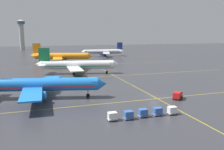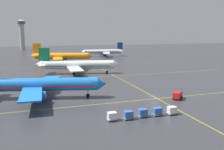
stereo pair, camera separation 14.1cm
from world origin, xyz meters
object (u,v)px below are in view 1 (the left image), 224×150
baggage_cart_row_fourth (158,111)px  control_tower (22,32)px  airliner_front_gate (41,85)px  baggage_cart_row_fifth (172,110)px  baggage_cart_row_second (129,115)px  baggage_cart_row_middle (143,113)px  airliner_second_row (77,65)px  airliner_third_row (61,56)px  airliner_far_left_stand (103,52)px  service_truck_catering (178,95)px  baggage_cart_row_leftmost (112,116)px

baggage_cart_row_fourth → control_tower: size_ratio=0.08×
airliner_front_gate → baggage_cart_row_fifth: 37.49m
airliner_front_gate → baggage_cart_row_fourth: (25.06, -23.57, -3.02)m
airliner_front_gate → baggage_cart_row_fourth: 34.53m
baggage_cart_row_second → baggage_cart_row_middle: 3.65m
airliner_second_row → airliner_front_gate: bearing=-113.9°
airliner_third_row → airliner_far_left_stand: bearing=40.1°
baggage_cart_row_middle → control_tower: 240.16m
service_truck_catering → control_tower: 232.84m
airliner_second_row → airliner_third_row: 44.22m
baggage_cart_row_second → baggage_cart_row_fifth: (10.90, -0.18, 0.00)m
service_truck_catering → baggage_cart_row_fourth: (-12.40, -10.66, -0.17)m
airliner_far_left_stand → baggage_cart_row_middle: 140.72m
airliner_third_row → baggage_cart_row_second: 106.63m
airliner_second_row → baggage_cart_row_fifth: 63.71m
baggage_cart_row_fourth → airliner_third_row: bearing=95.7°
baggage_cart_row_fourth → baggage_cart_row_fifth: (3.63, -0.37, 0.00)m
airliner_far_left_stand → control_tower: 120.33m
control_tower → baggage_cart_row_fourth: bearing=-80.5°
baggage_cart_row_leftmost → baggage_cart_row_fourth: (10.90, -0.15, 0.00)m
airliner_third_row → baggage_cart_row_leftmost: 106.23m
airliner_far_left_stand → airliner_third_row: bearing=-139.9°
airliner_far_left_stand → baggage_cart_row_middle: (-30.04, -137.45, -2.82)m
baggage_cart_row_leftmost → baggage_cart_row_second: bearing=-5.4°
airliner_second_row → control_tower: bearing=100.3°
airliner_third_row → baggage_cart_row_middle: size_ratio=14.21×
baggage_cart_row_second → baggage_cart_row_middle: size_ratio=1.00×
control_tower → airliner_third_row: bearing=-77.4°
baggage_cart_row_second → airliner_third_row: bearing=91.8°
airliner_far_left_stand → baggage_cart_row_fifth: size_ratio=13.09×
baggage_cart_row_leftmost → baggage_cart_row_middle: size_ratio=1.00×
airliner_far_left_stand → service_truck_catering: 127.72m
baggage_cart_row_leftmost → baggage_cart_row_second: 3.65m
baggage_cart_row_fourth → airliner_far_left_stand: bearing=79.1°
airliner_far_left_stand → baggage_cart_row_second: 141.85m
service_truck_catering → baggage_cart_row_second: size_ratio=1.54×
baggage_cart_row_fifth → control_tower: (-43.39, 237.19, 18.68)m
baggage_cart_row_middle → baggage_cart_row_fifth: 7.28m
airliner_second_row → airliner_third_row: airliner_third_row is taller
baggage_cart_row_second → baggage_cart_row_fourth: same height
airliner_front_gate → airliner_third_row: 84.01m
baggage_cart_row_middle → baggage_cart_row_fourth: 3.64m
airliner_second_row → baggage_cart_row_middle: size_ratio=14.02×
airliner_front_gate → control_tower: size_ratio=1.12×
service_truck_catering → control_tower: control_tower is taller
airliner_third_row → baggage_cart_row_fifth: size_ratio=14.21×
service_truck_catering → baggage_cart_row_second: service_truck_catering is taller
baggage_cart_row_leftmost → control_tower: control_tower is taller
airliner_far_left_stand → service_truck_catering: airliner_far_left_stand is taller
baggage_cart_row_fifth → service_truck_catering: bearing=51.5°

